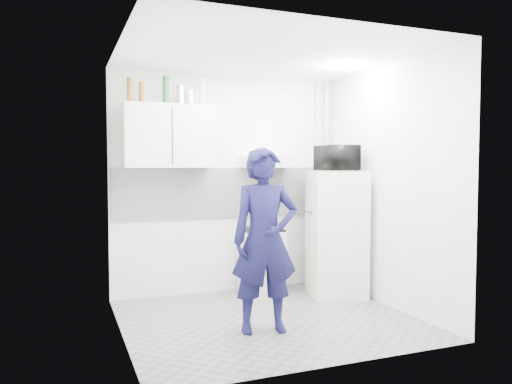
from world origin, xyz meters
name	(u,v)px	position (x,y,z in m)	size (l,w,h in m)	color
floor	(268,319)	(0.00, 0.00, 0.00)	(2.80, 2.80, 0.00)	slate
ceiling	(268,54)	(0.00, 0.00, 2.60)	(2.80, 2.80, 0.00)	white
wall_back	(228,184)	(0.00, 1.25, 1.30)	(2.80, 2.80, 0.00)	white
wall_left	(121,191)	(-1.40, 0.00, 1.30)	(2.60, 2.60, 0.00)	white
wall_right	(387,186)	(1.40, 0.00, 1.30)	(2.60, 2.60, 0.00)	white
person	(265,240)	(-0.16, -0.31, 0.84)	(0.62, 0.40, 1.69)	#121138
stove	(261,262)	(0.33, 1.00, 0.37)	(0.47, 0.47, 0.75)	silver
fridge	(336,234)	(1.10, 0.56, 0.73)	(0.60, 0.60, 1.46)	white
stove_top	(261,229)	(0.33, 1.00, 0.76)	(0.45, 0.45, 0.03)	black
saucepan	(258,224)	(0.32, 1.06, 0.83)	(0.18, 0.18, 0.10)	silver
microwave	(337,158)	(1.10, 0.56, 1.61)	(0.36, 0.53, 0.30)	black
bottle_a	(130,90)	(-1.17, 1.07, 2.34)	(0.06, 0.06, 0.27)	brown
bottle_b	(141,93)	(-1.05, 1.07, 2.32)	(0.06, 0.06, 0.23)	brown
bottle_d	(166,90)	(-0.78, 1.07, 2.36)	(0.07, 0.07, 0.31)	#144C1E
canister_a	(180,95)	(-0.62, 1.07, 2.31)	(0.09, 0.09, 0.22)	silver
canister_b	(190,98)	(-0.51, 1.07, 2.29)	(0.09, 0.09, 0.17)	silver
bottle_e	(202,93)	(-0.36, 1.07, 2.36)	(0.08, 0.08, 0.31)	#B2B7BC
upper_cabinet	(169,136)	(-0.75, 1.07, 1.85)	(1.00, 0.35, 0.70)	white
range_hood	(270,162)	(0.45, 1.00, 1.57)	(0.60, 0.50, 0.14)	silver
backsplash	(228,192)	(0.00, 1.24, 1.20)	(2.74, 0.03, 0.60)	white
pipe_a	(326,183)	(1.30, 1.17, 1.30)	(0.05, 0.05, 2.60)	silver
pipe_b	(317,183)	(1.18, 1.17, 1.30)	(0.04, 0.04, 2.60)	silver
ceiling_spot_fixture	(347,68)	(1.00, 0.20, 2.57)	(0.10, 0.10, 0.02)	white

